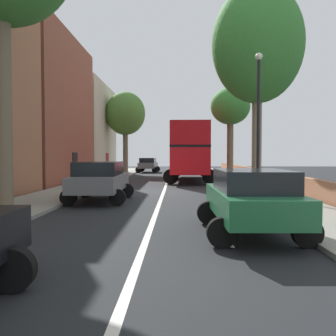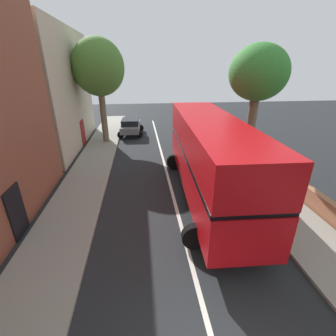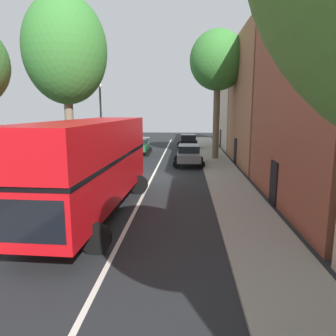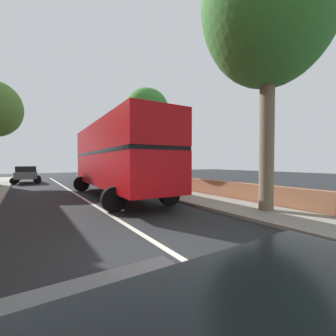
% 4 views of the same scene
% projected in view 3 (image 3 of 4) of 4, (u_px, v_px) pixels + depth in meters
% --- Properties ---
extents(ground_plane, '(84.00, 84.00, 0.00)m').
position_uv_depth(ground_plane, '(152.00, 177.00, 21.49)').
color(ground_plane, black).
extents(road_centre_line, '(0.16, 54.00, 0.01)m').
position_uv_depth(road_centre_line, '(152.00, 176.00, 21.49)').
color(road_centre_line, silver).
rests_on(road_centre_line, ground).
extents(sidewalk_left, '(2.60, 60.00, 0.12)m').
position_uv_depth(sidewalk_left, '(225.00, 177.00, 21.20)').
color(sidewalk_left, gray).
rests_on(sidewalk_left, ground).
extents(sidewalk_right, '(2.60, 60.00, 0.12)m').
position_uv_depth(sidewalk_right, '(82.00, 175.00, 21.75)').
color(sidewalk_right, gray).
rests_on(sidewalk_right, ground).
extents(terraced_houses_left, '(4.07, 47.52, 10.68)m').
position_uv_depth(terraced_houses_left, '(281.00, 101.00, 20.84)').
color(terraced_houses_left, beige).
rests_on(terraced_houses_left, ground).
extents(boundary_wall_right, '(0.36, 54.00, 0.93)m').
position_uv_depth(boundary_wall_right, '(60.00, 169.00, 21.76)').
color(boundary_wall_right, '#9E6647').
rests_on(boundary_wall_right, ground).
extents(double_decker_bus, '(3.85, 10.79, 4.06)m').
position_uv_depth(double_decker_bus, '(92.00, 161.00, 13.26)').
color(double_decker_bus, red).
rests_on(double_decker_bus, ground).
extents(parked_car_black_left_0, '(2.66, 4.40, 1.63)m').
position_uv_depth(parked_car_black_left_0, '(188.00, 140.00, 37.00)').
color(parked_car_black_left_0, black).
rests_on(parked_car_black_left_0, ground).
extents(parked_car_grey_left_1, '(2.52, 4.34, 1.66)m').
position_uv_depth(parked_car_grey_left_1, '(189.00, 154.00, 25.68)').
color(parked_car_grey_left_1, slate).
rests_on(parked_car_grey_left_1, ground).
extents(parked_car_green_right_4, '(2.48, 4.29, 1.58)m').
position_uv_depth(parked_car_green_right_4, '(139.00, 145.00, 32.10)').
color(parked_car_green_right_4, '#1E6038').
rests_on(parked_car_green_right_4, ground).
extents(street_tree_left_0, '(4.89, 4.89, 11.20)m').
position_uv_depth(street_tree_left_0, '(218.00, 61.00, 27.35)').
color(street_tree_left_0, brown).
rests_on(street_tree_left_0, sidewalk_left).
extents(street_tree_right_1, '(5.06, 5.06, 11.24)m').
position_uv_depth(street_tree_right_1, '(65.00, 51.00, 19.22)').
color(street_tree_right_1, '#7A6B56').
rests_on(street_tree_right_1, sidewalk_right).
extents(lamppost_right, '(0.32, 0.32, 6.31)m').
position_uv_depth(lamppost_right, '(101.00, 119.00, 24.23)').
color(lamppost_right, black).
rests_on(lamppost_right, sidewalk_right).
extents(litter_bin_right, '(0.55, 0.55, 1.13)m').
position_uv_depth(litter_bin_right, '(111.00, 148.00, 31.67)').
color(litter_bin_right, black).
rests_on(litter_bin_right, sidewalk_right).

